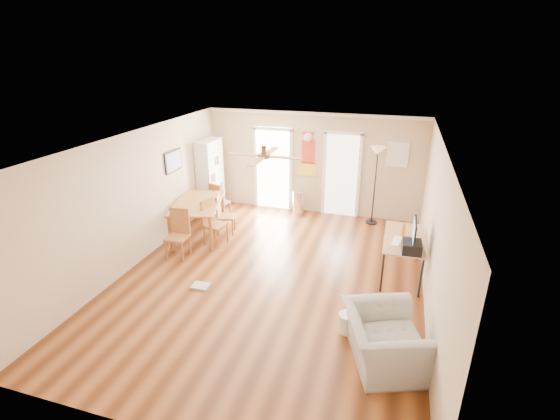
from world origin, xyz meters
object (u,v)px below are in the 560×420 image
(dining_chair_right_a, at_px, (226,214))
(dining_chair_near, at_px, (177,235))
(dining_chair_right_b, at_px, (215,223))
(dining_table, at_px, (199,219))
(trash_can, at_px, (298,203))
(printer, at_px, (412,247))
(wastebasket_a, at_px, (360,311))
(dining_chair_far, at_px, (220,200))
(computer_desk, at_px, (402,256))
(wastebasket_b, at_px, (347,323))
(armchair, at_px, (385,340))
(bookshelf, at_px, (210,176))
(torchiere_lamp, at_px, (375,186))

(dining_chair_right_a, distance_m, dining_chair_near, 1.46)
(dining_chair_right_a, distance_m, dining_chair_right_b, 0.58)
(dining_table, xyz_separation_m, trash_can, (1.85, 1.94, -0.10))
(printer, height_order, wastebasket_a, printer)
(dining_chair_right_a, distance_m, dining_chair_far, 0.97)
(dining_chair_right_b, relative_size, computer_desk, 0.70)
(computer_desk, relative_size, wastebasket_a, 4.83)
(wastebasket_b, relative_size, armchair, 0.27)
(bookshelf, bearing_deg, wastebasket_b, -29.84)
(dining_chair_near, relative_size, torchiere_lamp, 0.53)
(dining_chair_right_b, distance_m, wastebasket_a, 3.81)
(dining_chair_right_b, bearing_deg, dining_chair_right_a, 11.55)
(dining_table, distance_m, trash_can, 2.68)
(bookshelf, bearing_deg, dining_chair_far, -27.15)
(dining_chair_right_b, distance_m, torchiere_lamp, 3.88)
(dining_chair_far, relative_size, wastebasket_a, 3.08)
(dining_chair_right_b, xyz_separation_m, armchair, (3.75, -2.66, -0.14))
(bookshelf, distance_m, armchair, 6.47)
(bookshelf, height_order, torchiere_lamp, torchiere_lamp)
(torchiere_lamp, bearing_deg, dining_table, -153.45)
(dining_chair_right_b, height_order, trash_can, dining_chair_right_b)
(dining_table, distance_m, wastebasket_a, 4.41)
(torchiere_lamp, bearing_deg, computer_desk, -72.60)
(trash_can, distance_m, computer_desk, 3.56)
(dining_table, distance_m, torchiere_lamp, 4.23)
(dining_chair_right_b, distance_m, armchair, 4.60)
(trash_can, bearing_deg, wastebasket_a, -63.09)
(trash_can, bearing_deg, dining_chair_near, -120.67)
(computer_desk, bearing_deg, wastebasket_a, -110.41)
(dining_table, relative_size, wastebasket_b, 5.41)
(dining_chair_near, bearing_deg, bookshelf, 96.77)
(wastebasket_b, bearing_deg, dining_chair_right_a, 139.40)
(dining_chair_right_a, bearing_deg, dining_chair_far, 17.65)
(wastebasket_a, bearing_deg, dining_chair_right_b, 151.72)
(dining_chair_near, xyz_separation_m, dining_chair_far, (-0.05, 2.20, -0.04))
(dining_chair_right_b, xyz_separation_m, dining_chair_far, (-0.52, 1.40, -0.04))
(dining_chair_near, bearing_deg, torchiere_lamp, 35.16)
(bookshelf, height_order, trash_can, bookshelf)
(trash_can, bearing_deg, dining_chair_right_b, -120.50)
(dining_chair_right_b, bearing_deg, bookshelf, 39.63)
(dining_table, relative_size, dining_chair_near, 1.62)
(computer_desk, xyz_separation_m, wastebasket_a, (-0.60, -1.61, -0.24))
(dining_chair_right_a, distance_m, wastebasket_a, 4.11)
(printer, xyz_separation_m, armchair, (-0.30, -1.93, -0.50))
(dining_chair_near, distance_m, armchair, 4.62)
(trash_can, height_order, torchiere_lamp, torchiere_lamp)
(printer, bearing_deg, dining_chair_far, 152.64)
(wastebasket_a, bearing_deg, trash_can, 116.91)
(bookshelf, height_order, dining_chair_right_b, bookshelf)
(wastebasket_b, distance_m, armchair, 0.80)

